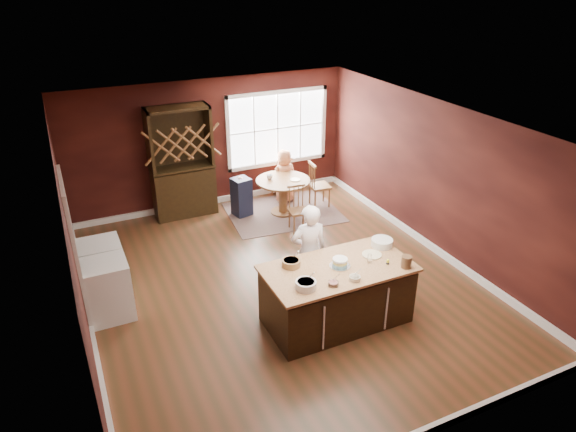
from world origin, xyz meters
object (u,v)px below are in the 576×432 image
object	(u,v)px
seated_woman	(284,176)
kitchen_island	(337,295)
chair_east	(320,184)
layer_cake	(340,262)
baker	(309,252)
hutch	(182,163)
washer	(108,290)
dining_table	(283,189)
toddler	(243,177)
dryer	(103,268)
chair_south	(299,209)
high_chair	(241,196)
chair_north	(281,176)

from	to	relation	value
seated_woman	kitchen_island	bearing A→B (deg)	71.08
chair_east	seated_woman	size ratio (longest dim) A/B	0.86
layer_cake	baker	bearing A→B (deg)	98.18
hutch	washer	distance (m)	3.57
dining_table	seated_woman	xyz separation A→B (m)	(0.27, 0.53, 0.06)
layer_cake	hutch	world-z (taller)	hutch
chair_east	toddler	size ratio (longest dim) A/B	3.90
baker	chair_east	bearing A→B (deg)	-113.31
layer_cake	washer	xyz separation A→B (m)	(-3.00, 1.52, -0.53)
chair_east	dryer	distance (m)	4.86
washer	dryer	bearing A→B (deg)	90.00
kitchen_island	chair_east	bearing A→B (deg)	65.26
chair_east	hutch	xyz separation A→B (m)	(-2.72, 0.84, 0.63)
baker	dryer	distance (m)	3.24
chair_east	chair_south	world-z (taller)	chair_east
hutch	high_chair	bearing A→B (deg)	-27.65
baker	hutch	size ratio (longest dim) A/B	0.69
washer	high_chair	bearing A→B (deg)	38.91
hutch	chair_east	bearing A→B (deg)	-17.12
chair_north	dryer	bearing A→B (deg)	25.75
chair_east	chair_south	distance (m)	1.23
layer_cake	dryer	size ratio (longest dim) A/B	0.33
baker	chair_north	xyz separation A→B (m)	(1.22, 3.71, -0.32)
chair_east	washer	world-z (taller)	chair_east
baker	toddler	xyz separation A→B (m)	(0.14, 3.23, 0.02)
kitchen_island	seated_woman	world-z (taller)	seated_woman
baker	hutch	bearing A→B (deg)	-67.27
chair_east	toddler	bearing A→B (deg)	83.72
high_chair	hutch	bearing A→B (deg)	140.60
baker	layer_cake	world-z (taller)	baker
high_chair	toddler	xyz separation A→B (m)	(0.07, 0.07, 0.39)
kitchen_island	chair_north	bearing A→B (deg)	75.64
kitchen_island	washer	size ratio (longest dim) A/B	2.32
kitchen_island	chair_north	world-z (taller)	chair_north
hutch	washer	xyz separation A→B (m)	(-1.91, -2.94, -0.69)
chair_north	toddler	bearing A→B (deg)	20.41
washer	dining_table	bearing A→B (deg)	29.18
chair_south	hutch	xyz separation A→B (m)	(-1.82, 1.67, 0.68)
layer_cake	chair_east	xyz separation A→B (m)	(1.64, 3.62, -0.47)
baker	chair_north	distance (m)	3.92
baker	layer_cake	bearing A→B (deg)	106.14
chair_south	dryer	world-z (taller)	chair_south
layer_cake	seated_woman	world-z (taller)	seated_woman
chair_north	chair_south	bearing A→B (deg)	73.85
high_chair	toddler	world-z (taller)	toddler
dining_table	dryer	bearing A→B (deg)	-158.74
layer_cake	high_chair	world-z (taller)	layer_cake
seated_woman	toddler	xyz separation A→B (m)	(-1.02, -0.18, 0.22)
hutch	washer	bearing A→B (deg)	-123.06
high_chair	dryer	world-z (taller)	dryer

